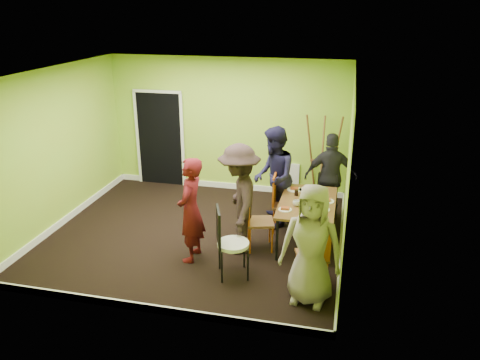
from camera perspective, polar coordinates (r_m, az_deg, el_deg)
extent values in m
plane|color=black|center=(8.28, -5.44, -6.60)|extent=(5.00, 5.00, 0.00)
cube|color=#A0C231|center=(9.81, -1.59, 6.65)|extent=(5.00, 0.04, 2.80)
cube|color=#A0C231|center=(5.81, -12.86, -4.18)|extent=(5.00, 0.04, 2.80)
cube|color=#A0C231|center=(8.85, -21.35, 3.62)|extent=(0.04, 4.50, 2.80)
cube|color=#A0C231|center=(7.36, 13.01, 1.21)|extent=(0.04, 4.50, 2.80)
cube|color=white|center=(7.43, -6.18, 12.96)|extent=(5.00, 4.50, 0.04)
cube|color=black|center=(10.35, -9.70, 4.94)|extent=(1.00, 0.05, 2.04)
cube|color=white|center=(9.85, 5.77, 0.51)|extent=(0.50, 0.04, 0.55)
cylinder|color=black|center=(7.33, 4.52, -7.29)|extent=(0.04, 0.04, 0.71)
cylinder|color=black|center=(7.28, 10.66, -7.85)|extent=(0.04, 0.04, 0.71)
cylinder|color=black|center=(8.56, 5.95, -3.03)|extent=(0.04, 0.04, 0.71)
cylinder|color=black|center=(8.52, 11.16, -3.47)|extent=(0.04, 0.04, 0.71)
cube|color=brown|center=(7.75, 8.24, -2.76)|extent=(0.90, 1.50, 0.04)
cylinder|color=#C65712|center=(8.50, 4.43, -4.01)|extent=(0.03, 0.03, 0.48)
cylinder|color=#C65712|center=(8.17, 4.13, -5.07)|extent=(0.03, 0.03, 0.48)
cylinder|color=#C65712|center=(8.47, 6.88, -4.19)|extent=(0.03, 0.03, 0.48)
cylinder|color=#C65712|center=(8.14, 6.68, -5.26)|extent=(0.03, 0.03, 0.48)
cube|color=brown|center=(8.22, 5.59, -3.10)|extent=(0.45, 0.45, 0.04)
cube|color=#C65712|center=(8.12, 4.23, -1.13)|extent=(0.05, 0.41, 0.54)
cylinder|color=#C65712|center=(7.87, 1.06, -6.13)|extent=(0.03, 0.03, 0.47)
cylinder|color=#C65712|center=(7.55, 1.23, -7.36)|extent=(0.03, 0.03, 0.47)
cylinder|color=#C65712|center=(7.90, 3.66, -6.07)|extent=(0.03, 0.03, 0.47)
cylinder|color=#C65712|center=(7.58, 3.94, -7.29)|extent=(0.03, 0.03, 0.47)
cube|color=brown|center=(7.62, 2.50, -5.13)|extent=(0.52, 0.52, 0.04)
cube|color=#C65712|center=(7.48, 1.01, -3.22)|extent=(0.14, 0.39, 0.52)
cylinder|color=#C65712|center=(8.83, 11.35, -3.71)|extent=(0.02, 0.02, 0.39)
cylinder|color=#C65712|center=(8.87, 9.46, -3.45)|extent=(0.02, 0.02, 0.39)
cylinder|color=#C65712|center=(8.56, 11.01, -4.49)|extent=(0.02, 0.02, 0.39)
cylinder|color=#C65712|center=(8.61, 9.05, -4.21)|extent=(0.02, 0.02, 0.39)
cube|color=brown|center=(8.64, 10.30, -2.77)|extent=(0.39, 0.39, 0.04)
cube|color=#C65712|center=(8.70, 10.61, -0.93)|extent=(0.33, 0.07, 0.44)
cylinder|color=#C65712|center=(6.68, 7.53, -11.71)|extent=(0.03, 0.03, 0.46)
cylinder|color=#C65712|center=(6.76, 10.49, -11.46)|extent=(0.03, 0.03, 0.46)
cylinder|color=#C65712|center=(6.97, 6.89, -10.17)|extent=(0.03, 0.03, 0.46)
cylinder|color=#C65712|center=(7.04, 9.72, -9.96)|extent=(0.03, 0.03, 0.46)
cube|color=brown|center=(6.74, 8.77, -9.13)|extent=(0.52, 0.52, 0.04)
cube|color=#C65712|center=(6.44, 9.32, -7.84)|extent=(0.38, 0.15, 0.52)
cylinder|color=black|center=(7.14, -2.52, -9.02)|extent=(0.03, 0.03, 0.50)
cylinder|color=black|center=(6.82, -2.24, -10.59)|extent=(0.03, 0.03, 0.50)
cylinder|color=black|center=(7.18, 0.52, -8.83)|extent=(0.03, 0.03, 0.50)
cylinder|color=black|center=(6.86, 0.96, -10.38)|extent=(0.03, 0.03, 0.50)
cylinder|color=white|center=(6.87, -0.83, -7.81)|extent=(0.47, 0.47, 0.06)
cube|color=black|center=(6.71, -2.64, -5.75)|extent=(0.18, 0.41, 0.56)
cylinder|color=brown|center=(9.53, 8.66, 2.83)|extent=(0.26, 0.42, 1.80)
cylinder|color=brown|center=(9.51, 11.43, 2.61)|extent=(0.26, 0.42, 1.80)
cylinder|color=brown|center=(9.27, 9.94, 2.23)|extent=(0.04, 0.41, 1.76)
cube|color=brown|center=(9.49, 10.00, 2.32)|extent=(0.48, 0.04, 0.04)
cylinder|color=white|center=(8.19, 6.65, -1.16)|extent=(0.26, 0.26, 0.01)
cylinder|color=white|center=(7.39, 5.52, -3.61)|extent=(0.21, 0.21, 0.01)
cylinder|color=white|center=(8.19, 8.06, -1.23)|extent=(0.25, 0.25, 0.01)
cylinder|color=white|center=(7.21, 8.11, -4.40)|extent=(0.24, 0.24, 0.01)
cylinder|color=white|center=(7.80, 10.48, -2.54)|extent=(0.25, 0.25, 0.01)
cylinder|color=white|center=(7.48, 9.97, -3.54)|extent=(0.25, 0.25, 0.01)
cylinder|color=white|center=(7.67, 8.35, -2.03)|extent=(0.07, 0.07, 0.20)
cylinder|color=#183FB4|center=(7.42, 9.73, -2.86)|extent=(0.07, 0.07, 0.22)
cylinder|color=#C65712|center=(7.83, 8.23, -2.06)|extent=(0.03, 0.03, 0.07)
cylinder|color=black|center=(7.94, 6.89, -1.55)|extent=(0.07, 0.07, 0.10)
cylinder|color=black|center=(8.07, 9.12, -1.34)|extent=(0.06, 0.06, 0.09)
cylinder|color=black|center=(7.28, 8.97, -3.85)|extent=(0.06, 0.06, 0.09)
imported|color=white|center=(7.54, 6.89, -2.82)|extent=(0.11, 0.11, 0.09)
imported|color=white|center=(7.80, 9.27, -2.11)|extent=(0.10, 0.10, 0.10)
imported|color=#4F0D12|center=(7.20, -6.03, -3.66)|extent=(0.40, 0.61, 1.67)
imported|color=black|center=(8.27, 4.13, 0.30)|extent=(0.86, 1.01, 1.82)
imported|color=black|center=(7.38, -0.09, -2.36)|extent=(0.96, 1.30, 1.80)
imported|color=black|center=(8.72, 11.02, 0.40)|extent=(1.00, 0.53, 1.63)
imported|color=gray|center=(6.22, 8.68, -7.85)|extent=(0.89, 0.64, 1.68)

